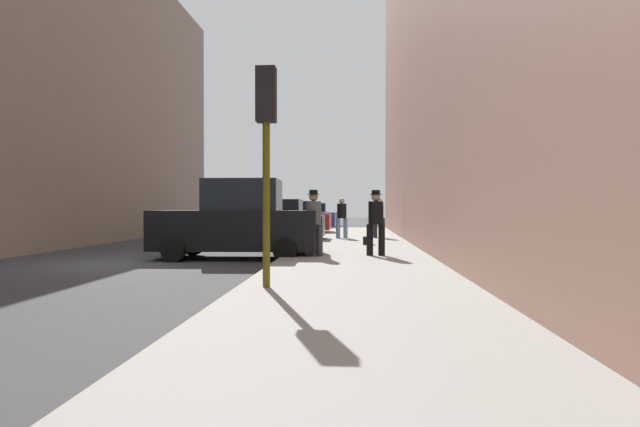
# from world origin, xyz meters

# --- Properties ---
(ground_plane) EXTENTS (120.00, 120.00, 0.00)m
(ground_plane) POSITION_xyz_m (0.00, 0.00, 0.00)
(ground_plane) COLOR #38383A
(sidewalk) EXTENTS (4.00, 40.00, 0.15)m
(sidewalk) POSITION_xyz_m (6.00, 0.00, 0.07)
(sidewalk) COLOR gray
(sidewalk) RESTS_ON ground_plane
(parked_black_suv) EXTENTS (4.66, 2.18, 2.25)m
(parked_black_suv) POSITION_xyz_m (2.65, 1.36, 1.03)
(parked_black_suv) COLOR black
(parked_black_suv) RESTS_ON ground_plane
(parked_dark_green_sedan) EXTENTS (4.21, 2.08, 1.79)m
(parked_dark_green_sedan) POSITION_xyz_m (2.65, 8.01, 0.85)
(parked_dark_green_sedan) COLOR #193828
(parked_dark_green_sedan) RESTS_ON ground_plane
(parked_red_hatchback) EXTENTS (4.23, 2.12, 1.79)m
(parked_red_hatchback) POSITION_xyz_m (2.65, 14.01, 0.85)
(parked_red_hatchback) COLOR #B2191E
(parked_red_hatchback) RESTS_ON ground_plane
(parked_blue_sedan) EXTENTS (4.23, 2.12, 1.79)m
(parked_blue_sedan) POSITION_xyz_m (2.65, 20.47, 0.85)
(parked_blue_sedan) COLOR navy
(parked_blue_sedan) RESTS_ON ground_plane
(parked_silver_sedan) EXTENTS (4.22, 2.09, 1.79)m
(parked_silver_sedan) POSITION_xyz_m (2.65, 26.60, 0.85)
(parked_silver_sedan) COLOR #B7BABF
(parked_silver_sedan) RESTS_ON ground_plane
(fire_hydrant) EXTENTS (0.42, 0.22, 0.70)m
(fire_hydrant) POSITION_xyz_m (4.45, 3.47, 0.50)
(fire_hydrant) COLOR red
(fire_hydrant) RESTS_ON sidewalk
(traffic_light) EXTENTS (0.32, 0.32, 3.60)m
(traffic_light) POSITION_xyz_m (4.50, -4.49, 2.76)
(traffic_light) COLOR #514C0F
(traffic_light) RESTS_ON sidewalk
(pedestrian_with_beanie) EXTENTS (0.52, 0.44, 1.78)m
(pedestrian_with_beanie) POSITION_xyz_m (4.85, 0.76, 1.14)
(pedestrian_with_beanie) COLOR #333338
(pedestrian_with_beanie) RESTS_ON sidewalk
(pedestrian_in_tan_coat) EXTENTS (0.51, 0.43, 1.71)m
(pedestrian_in_tan_coat) POSITION_xyz_m (7.03, 8.97, 1.10)
(pedestrian_in_tan_coat) COLOR black
(pedestrian_in_tan_coat) RESTS_ON sidewalk
(pedestrian_with_fedora) EXTENTS (0.52, 0.44, 1.78)m
(pedestrian_with_fedora) POSITION_xyz_m (6.53, 1.01, 1.14)
(pedestrian_with_fedora) COLOR black
(pedestrian_with_fedora) RESTS_ON sidewalk
(pedestrian_in_jeans) EXTENTS (0.53, 0.49, 1.71)m
(pedestrian_in_jeans) POSITION_xyz_m (5.43, 8.61, 1.10)
(pedestrian_in_jeans) COLOR #728CB2
(pedestrian_in_jeans) RESTS_ON sidewalk
(duffel_bag) EXTENTS (0.32, 0.44, 0.28)m
(duffel_bag) POSITION_xyz_m (6.43, 5.04, 0.29)
(duffel_bag) COLOR black
(duffel_bag) RESTS_ON sidewalk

